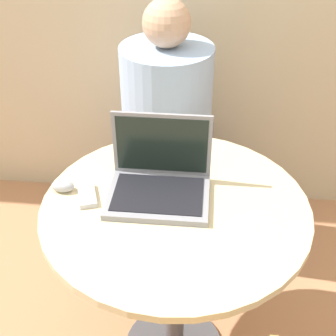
{
  "coord_description": "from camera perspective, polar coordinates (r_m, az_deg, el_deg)",
  "views": [
    {
      "loc": [
        0.08,
        -1.1,
        1.67
      ],
      "look_at": [
        -0.03,
        0.05,
        0.85
      ],
      "focal_mm": 50.0,
      "sensor_mm": 36.0,
      "label": 1
    }
  ],
  "objects": [
    {
      "name": "cell_phone",
      "position": [
        1.48,
        -9.84,
        -3.32
      ],
      "size": [
        0.09,
        0.12,
        0.02
      ],
      "color": "silver",
      "rests_on": "round_table"
    },
    {
      "name": "person_seated",
      "position": [
        2.2,
        0.18,
        2.85
      ],
      "size": [
        0.41,
        0.61,
        1.18
      ],
      "color": "#3D4766",
      "rests_on": "ground_plane"
    },
    {
      "name": "round_table",
      "position": [
        1.54,
        0.85,
        -9.02
      ],
      "size": [
        0.83,
        0.83,
        0.75
      ],
      "color": "#4C4C51",
      "rests_on": "ground_plane"
    },
    {
      "name": "computer_mouse",
      "position": [
        1.51,
        -12.72,
        -2.17
      ],
      "size": [
        0.07,
        0.04,
        0.04
      ],
      "color": "#B2B2B7",
      "rests_on": "round_table"
    },
    {
      "name": "laptop",
      "position": [
        1.45,
        -1.05,
        -1.35
      ],
      "size": [
        0.31,
        0.24,
        0.24
      ],
      "color": "gray",
      "rests_on": "round_table"
    }
  ]
}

